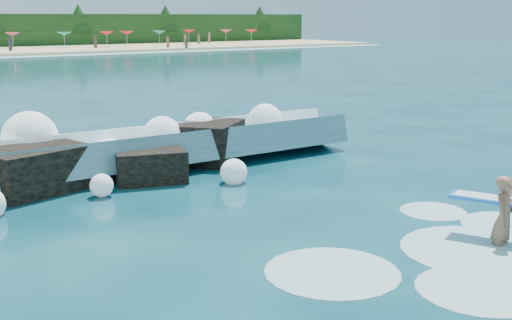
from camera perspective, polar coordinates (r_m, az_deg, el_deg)
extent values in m
plane|color=#082B40|center=(13.55, -0.41, -7.28)|extent=(200.00, 200.00, 0.00)
cube|color=teal|center=(19.16, -16.36, -0.36)|extent=(18.97, 2.89, 1.58)
cube|color=white|center=(19.82, -17.18, 1.40)|extent=(18.97, 1.34, 0.74)
cube|color=black|center=(18.32, -19.02, -1.09)|extent=(3.04, 2.58, 1.41)
cube|color=black|center=(18.61, -9.42, -0.69)|extent=(2.30, 2.01, 1.09)
cube|color=black|center=(20.85, -4.15, 1.31)|extent=(2.78, 2.71, 1.52)
imported|color=#965E46|center=(14.01, 21.17, -4.94)|extent=(0.76, 0.62, 1.80)
cube|color=blue|center=(14.17, 21.74, -3.48)|extent=(1.48, 2.48, 0.06)
cube|color=white|center=(14.17, 21.75, -3.42)|extent=(1.31, 2.25, 0.06)
sphere|color=white|center=(19.61, -19.44, 1.79)|extent=(1.61, 1.61, 1.61)
sphere|color=white|center=(19.34, -12.88, 0.43)|extent=(0.97, 0.97, 0.97)
sphere|color=white|center=(20.15, -8.34, 2.14)|extent=(1.22, 1.22, 1.22)
sphere|color=white|center=(21.39, -5.05, 2.80)|extent=(1.10, 1.10, 1.10)
sphere|color=white|center=(22.33, 0.82, 3.47)|extent=(1.22, 1.22, 1.22)
sphere|color=white|center=(17.21, -13.57, -2.21)|extent=(0.62, 0.62, 0.62)
sphere|color=white|center=(18.15, -1.98, -1.09)|extent=(0.77, 0.77, 0.77)
ellipsoid|color=silver|center=(13.83, 18.94, -7.57)|extent=(3.06, 3.06, 0.15)
ellipsoid|color=silver|center=(11.94, 19.22, -10.85)|extent=(2.22, 2.22, 0.11)
ellipsoid|color=silver|center=(15.66, 21.52, -5.42)|extent=(2.14, 2.14, 0.11)
ellipsoid|color=silver|center=(12.12, 6.76, -9.84)|extent=(2.57, 2.57, 0.13)
ellipsoid|color=silver|center=(16.18, 15.46, -4.41)|extent=(1.62, 1.62, 0.08)
cone|color=#C63A58|center=(94.64, -20.85, 10.40)|extent=(2.00, 2.00, 0.50)
cone|color=#15856D|center=(94.38, -16.70, 10.68)|extent=(2.00, 2.00, 0.50)
cone|color=red|center=(96.35, -13.14, 10.91)|extent=(2.00, 2.00, 0.50)
cone|color=red|center=(97.85, -11.42, 11.01)|extent=(2.00, 2.00, 0.50)
cone|color=#15856D|center=(100.45, -8.60, 11.15)|extent=(2.00, 2.00, 0.50)
cone|color=red|center=(106.06, -6.01, 11.29)|extent=(2.00, 2.00, 0.50)
cone|color=#C63A58|center=(107.43, -2.70, 11.37)|extent=(2.00, 2.00, 0.50)
cone|color=red|center=(107.85, -0.41, 11.38)|extent=(2.00, 2.00, 0.50)
cube|color=brown|center=(89.66, -6.21, 10.18)|extent=(0.35, 0.22, 1.59)
cube|color=#8C664C|center=(96.82, -15.59, 10.11)|extent=(0.35, 0.22, 1.41)
cube|color=brown|center=(96.25, -1.03, 10.41)|extent=(0.35, 0.22, 1.58)
cube|color=#3F332D|center=(102.16, -3.46, 10.67)|extent=(0.35, 0.22, 1.47)
cube|color=#8C664C|center=(100.83, -5.34, 10.60)|extent=(0.35, 0.22, 1.45)
cube|color=brown|center=(94.45, -1.14, 10.34)|extent=(0.35, 0.22, 1.50)
cube|color=#3F332D|center=(91.66, -14.08, 10.06)|extent=(0.35, 0.22, 1.36)
cube|color=#262633|center=(91.43, -7.85, 10.37)|extent=(0.35, 0.22, 1.54)
cube|color=brown|center=(95.23, -4.20, 10.51)|extent=(0.35, 0.22, 1.47)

